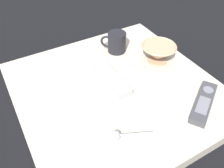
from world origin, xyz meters
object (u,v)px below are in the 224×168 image
Objects in this scene: tv_remote_near at (112,78)px; folded_napkin at (71,124)px; cereal_bowl at (158,52)px; coffee_mug at (116,42)px; tv_remote_far at (204,102)px; teaspoon at (118,135)px.

tv_remote_near reaches higher than folded_napkin.
folded_napkin is at bearing -73.33° from cereal_bowl.
coffee_mug is 0.50× the size of tv_remote_far.
coffee_mug is at bearing 150.03° from teaspoon.
tv_remote_far is (0.25, 0.20, -0.00)m from tv_remote_near.
folded_napkin is at bearing -108.97° from tv_remote_far.
coffee_mug is 0.41m from folded_napkin.
cereal_bowl is 0.40m from teaspoon.
folded_napkin is (0.11, -0.20, -0.01)m from tv_remote_near.
coffee_mug is 0.44m from teaspoon.
tv_remote_far is at bearing 85.15° from teaspoon.
tv_remote_near is (0.16, -0.11, -0.03)m from coffee_mug.
cereal_bowl is 1.18× the size of teaspoon.
folded_napkin is at bearing -49.65° from coffee_mug.
teaspoon is at bearing -94.85° from tv_remote_far.
cereal_bowl is 0.78× the size of folded_napkin.
coffee_mug is at bearing 144.67° from tv_remote_near.
folded_napkin is (-0.11, -0.10, -0.01)m from teaspoon.
teaspoon is at bearing -29.97° from coffee_mug.
coffee_mug is at bearing -144.06° from cereal_bowl.
teaspoon is 0.66× the size of folded_napkin.
teaspoon is at bearing -25.75° from tv_remote_near.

